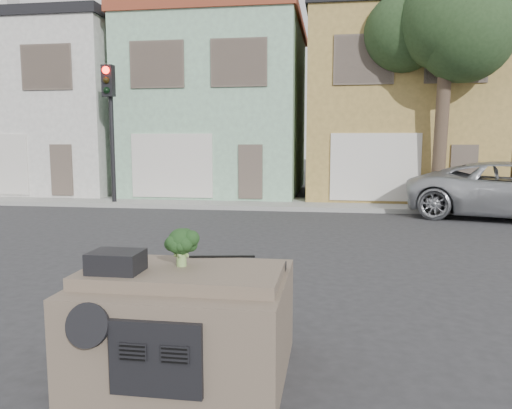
# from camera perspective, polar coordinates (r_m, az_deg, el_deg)

# --- Properties ---
(ground_plane) EXTENTS (120.00, 120.00, 0.00)m
(ground_plane) POSITION_cam_1_polar(r_m,az_deg,el_deg) (8.18, -1.76, -9.49)
(ground_plane) COLOR #303033
(ground_plane) RESTS_ON ground
(sidewalk) EXTENTS (40.00, 3.00, 0.15)m
(sidewalk) POSITION_cam_1_polar(r_m,az_deg,el_deg) (18.40, 4.12, 0.07)
(sidewalk) COLOR gray
(sidewalk) RESTS_ON ground
(townhouse_white) EXTENTS (7.20, 8.20, 7.55)m
(townhouse_white) POSITION_cam_1_polar(r_m,az_deg,el_deg) (25.48, -20.91, 9.93)
(townhouse_white) COLOR silver
(townhouse_white) RESTS_ON ground
(townhouse_mint) EXTENTS (7.20, 8.20, 7.55)m
(townhouse_mint) POSITION_cam_1_polar(r_m,az_deg,el_deg) (22.79, -3.95, 10.76)
(townhouse_mint) COLOR #8DBA9A
(townhouse_mint) RESTS_ON ground
(townhouse_tan) EXTENTS (7.20, 8.20, 7.55)m
(townhouse_tan) POSITION_cam_1_polar(r_m,az_deg,el_deg) (22.40, 15.48, 10.58)
(townhouse_tan) COLOR #A68845
(townhouse_tan) RESTS_ON ground
(traffic_signal) EXTENTS (0.40, 0.40, 5.10)m
(traffic_signal) POSITION_cam_1_polar(r_m,az_deg,el_deg) (18.94, -16.25, 7.51)
(traffic_signal) COLOR black
(traffic_signal) RESTS_ON ground
(tree_near) EXTENTS (4.40, 4.00, 8.50)m
(tree_near) POSITION_cam_1_polar(r_m,az_deg,el_deg) (17.97, 20.59, 12.81)
(tree_near) COLOR #253C1E
(tree_near) RESTS_ON ground
(car_dashboard) EXTENTS (2.00, 1.80, 1.12)m
(car_dashboard) POSITION_cam_1_polar(r_m,az_deg,el_deg) (5.23, -7.85, -12.86)
(car_dashboard) COLOR brown
(car_dashboard) RESTS_ON ground
(instrument_hump) EXTENTS (0.48, 0.38, 0.20)m
(instrument_hump) POSITION_cam_1_polar(r_m,az_deg,el_deg) (4.92, -15.68, -6.31)
(instrument_hump) COLOR black
(instrument_hump) RESTS_ON car_dashboard
(wiper_arm) EXTENTS (0.69, 0.15, 0.02)m
(wiper_arm) POSITION_cam_1_polar(r_m,az_deg,el_deg) (5.35, -3.90, -5.96)
(wiper_arm) COLOR black
(wiper_arm) RESTS_ON car_dashboard
(broccoli) EXTENTS (0.44, 0.44, 0.39)m
(broccoli) POSITION_cam_1_polar(r_m,az_deg,el_deg) (4.99, -8.55, -4.81)
(broccoli) COLOR black
(broccoli) RESTS_ON car_dashboard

